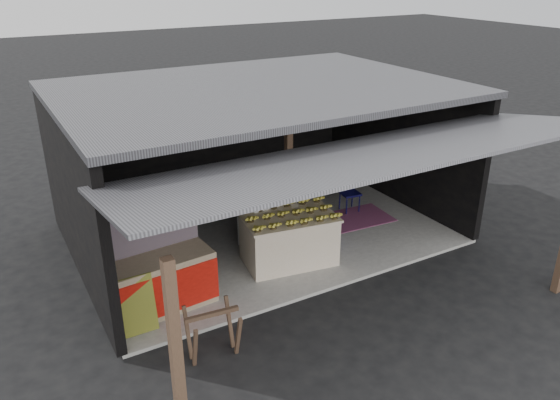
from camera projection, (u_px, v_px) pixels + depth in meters
ground at (330, 291)px, 9.22m from camera, size 80.00×80.00×0.00m
concrete_slab at (261, 231)px, 11.19m from camera, size 7.00×5.00×0.06m
shophouse at (251, 130)px, 10.62m from camera, size 7.40×7.29×3.02m
banana_table at (289, 239)px, 9.83m from camera, size 1.79×1.26×0.91m
banana_pile at (289, 212)px, 9.61m from camera, size 1.65×1.14×0.18m
white_crate at (267, 220)px, 10.40m from camera, size 1.00×0.72×1.06m
neighbor_stall at (161, 280)px, 8.50m from camera, size 1.65×0.85×1.64m
green_signboard at (135, 306)px, 7.92m from camera, size 0.60×0.19×0.90m
sawhorse at (213, 329)px, 7.49m from camera, size 0.76×0.71×0.74m
water_barrel at (320, 229)px, 10.60m from camera, size 0.37×0.37×0.54m
plastic_chair at (348, 189)px, 11.94m from camera, size 0.44×0.44×0.83m
magenta_rug at (355, 218)px, 11.70m from camera, size 1.57×1.10×0.01m
picture_frames at (203, 116)px, 12.26m from camera, size 1.62×0.04×0.46m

